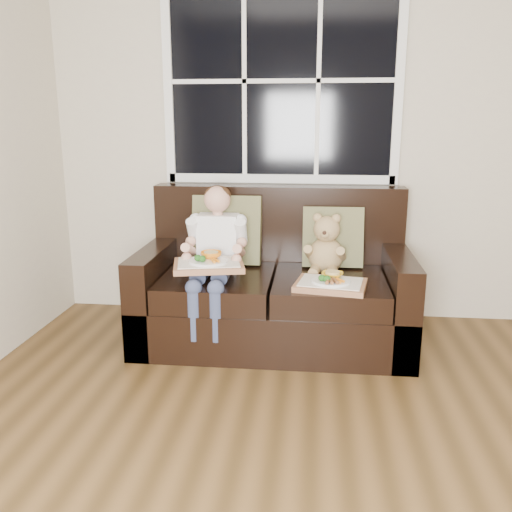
# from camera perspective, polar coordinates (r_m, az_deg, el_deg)

# --- Properties ---
(room_walls) EXTENTS (4.52, 5.02, 2.71)m
(room_walls) POSITION_cam_1_polar(r_m,az_deg,el_deg) (1.42, 24.35, 20.92)
(room_walls) COLOR beige
(room_walls) RESTS_ON ground
(window_back) EXTENTS (1.62, 0.04, 1.37)m
(window_back) POSITION_cam_1_polar(r_m,az_deg,el_deg) (3.84, 2.68, 17.92)
(window_back) COLOR black
(window_back) RESTS_ON room_walls
(loveseat) EXTENTS (1.70, 0.92, 0.96)m
(loveseat) POSITION_cam_1_polar(r_m,az_deg,el_deg) (3.54, 1.96, -3.73)
(loveseat) COLOR black
(loveseat) RESTS_ON ground
(pillow_left) EXTENTS (0.46, 0.21, 0.47)m
(pillow_left) POSITION_cam_1_polar(r_m,az_deg,el_deg) (3.64, -3.06, 2.73)
(pillow_left) COLOR olive
(pillow_left) RESTS_ON loveseat
(pillow_right) EXTENTS (0.40, 0.19, 0.41)m
(pillow_right) POSITION_cam_1_polar(r_m,az_deg,el_deg) (3.60, 8.07, 1.98)
(pillow_right) COLOR olive
(pillow_right) RESTS_ON loveseat
(child) EXTENTS (0.37, 0.59, 0.84)m
(child) POSITION_cam_1_polar(r_m,az_deg,el_deg) (3.39, -4.29, 1.18)
(child) COLOR white
(child) RESTS_ON loveseat
(teddy_bear) EXTENTS (0.25, 0.31, 0.39)m
(teddy_bear) POSITION_cam_1_polar(r_m,az_deg,el_deg) (3.47, 7.38, 0.85)
(teddy_bear) COLOR tan
(teddy_bear) RESTS_ON loveseat
(tray_left) EXTENTS (0.46, 0.39, 0.09)m
(tray_left) POSITION_cam_1_polar(r_m,az_deg,el_deg) (3.20, -5.00, -0.77)
(tray_left) COLOR #A16D48
(tray_left) RESTS_ON child
(tray_right) EXTENTS (0.44, 0.37, 0.09)m
(tray_right) POSITION_cam_1_polar(r_m,az_deg,el_deg) (3.17, 7.87, -2.84)
(tray_right) COLOR #A16D48
(tray_right) RESTS_ON loveseat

